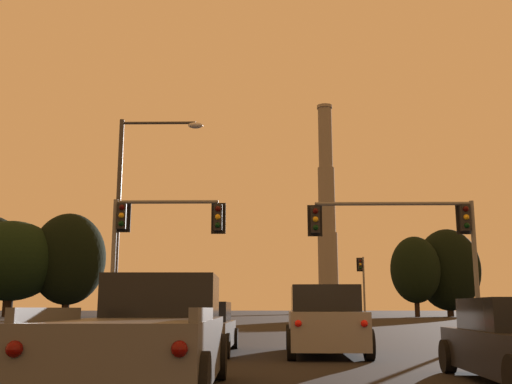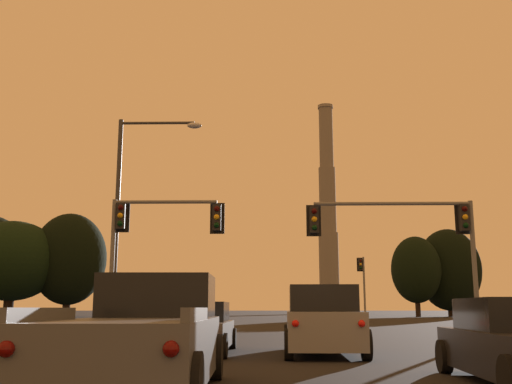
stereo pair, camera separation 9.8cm
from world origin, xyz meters
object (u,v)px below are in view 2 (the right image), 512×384
at_px(sedan_left_lane_front, 198,329).
at_px(traffic_light_far_right, 363,279).
at_px(suv_center_lane_front, 322,321).
at_px(pickup_truck_left_lane_second, 143,339).
at_px(traffic_light_overhead_left, 151,232).
at_px(smokestack, 328,229).
at_px(traffic_light_overhead_right, 414,232).
at_px(street_lamp, 130,201).

distance_m(sedan_left_lane_front, traffic_light_far_right, 38.92).
distance_m(suv_center_lane_front, traffic_light_far_right, 38.54).
relative_size(suv_center_lane_front, pickup_truck_left_lane_second, 0.89).
height_order(traffic_light_overhead_left, smokestack, smokestack).
height_order(sedan_left_lane_front, traffic_light_far_right, traffic_light_far_right).
relative_size(traffic_light_overhead_right, traffic_light_overhead_left, 1.20).
bearing_deg(street_lamp, sedan_left_lane_front, -62.82).
relative_size(pickup_truck_left_lane_second, traffic_light_far_right, 0.95).
bearing_deg(traffic_light_overhead_right, suv_center_lane_front, -123.90).
height_order(pickup_truck_left_lane_second, traffic_light_overhead_right, traffic_light_overhead_right).
distance_m(traffic_light_overhead_right, traffic_light_far_right, 31.61).
xyz_separation_m(sedan_left_lane_front, street_lamp, (-3.80, 7.39, 5.02)).
bearing_deg(traffic_light_overhead_left, suv_center_lane_front, -46.56).
distance_m(pickup_truck_left_lane_second, traffic_light_overhead_right, 16.36).
xyz_separation_m(suv_center_lane_front, traffic_light_overhead_left, (-6.13, 6.47, 3.29)).
distance_m(sedan_left_lane_front, traffic_light_overhead_right, 10.29).
relative_size(traffic_light_overhead_left, smokestack, 0.11).
relative_size(sedan_left_lane_front, street_lamp, 0.51).
distance_m(suv_center_lane_front, pickup_truck_left_lane_second, 8.51).
bearing_deg(smokestack, traffic_light_overhead_right, -94.15).
bearing_deg(smokestack, suv_center_lane_front, -95.96).
relative_size(pickup_truck_left_lane_second, street_lamp, 0.60).
height_order(pickup_truck_left_lane_second, traffic_light_far_right, traffic_light_far_right).
bearing_deg(traffic_light_overhead_left, pickup_truck_left_lane_second, -79.06).
bearing_deg(suv_center_lane_front, traffic_light_overhead_left, 135.04).
distance_m(suv_center_lane_front, smokestack, 120.02).
bearing_deg(traffic_light_overhead_left, street_lamp, 130.55).
height_order(traffic_light_overhead_right, smokestack, smokestack).
relative_size(sedan_left_lane_front, smokestack, 0.10).
relative_size(traffic_light_overhead_right, street_lamp, 0.71).
bearing_deg(traffic_light_far_right, traffic_light_overhead_left, -112.91).
bearing_deg(suv_center_lane_front, traffic_light_far_right, 80.96).
bearing_deg(traffic_light_overhead_left, traffic_light_far_right, 67.09).
height_order(suv_center_lane_front, traffic_light_overhead_right, traffic_light_overhead_right).
bearing_deg(sedan_left_lane_front, pickup_truck_left_lane_second, -88.74).
bearing_deg(suv_center_lane_front, pickup_truck_left_lane_second, -111.71).
relative_size(traffic_light_far_right, street_lamp, 0.63).
height_order(sedan_left_lane_front, traffic_light_overhead_left, traffic_light_overhead_left).
xyz_separation_m(sedan_left_lane_front, traffic_light_overhead_left, (-2.63, 6.03, 3.52)).
xyz_separation_m(suv_center_lane_front, street_lamp, (-7.30, 7.84, 4.79)).
bearing_deg(traffic_light_overhead_right, street_lamp, 172.31).
bearing_deg(pickup_truck_left_lane_second, sedan_left_lane_front, 89.54).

